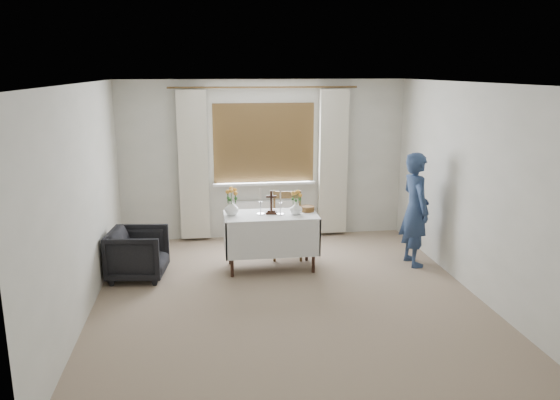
# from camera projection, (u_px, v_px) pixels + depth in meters

# --- Properties ---
(ground) EXTENTS (5.00, 5.00, 0.00)m
(ground) POSITION_uv_depth(u_px,v_px,m) (287.00, 297.00, 6.50)
(ground) COLOR gray
(ground) RESTS_ON ground
(altar_table) EXTENTS (1.24, 0.64, 0.76)m
(altar_table) POSITION_uv_depth(u_px,v_px,m) (271.00, 242.00, 7.36)
(altar_table) COLOR white
(altar_table) RESTS_ON ground
(wooden_chair) EXTENTS (0.48, 0.48, 0.94)m
(wooden_chair) POSITION_uv_depth(u_px,v_px,m) (287.00, 226.00, 7.79)
(wooden_chair) COLOR brown
(wooden_chair) RESTS_ON ground
(armchair) EXTENTS (0.79, 0.78, 0.65)m
(armchair) POSITION_uv_depth(u_px,v_px,m) (138.00, 254.00, 7.04)
(armchair) COLOR black
(armchair) RESTS_ON ground
(person) EXTENTS (0.42, 0.60, 1.57)m
(person) POSITION_uv_depth(u_px,v_px,m) (415.00, 209.00, 7.44)
(person) COLOR navy
(person) RESTS_ON ground
(radiator) EXTENTS (1.10, 0.10, 0.60)m
(radiator) POSITION_uv_depth(u_px,v_px,m) (265.00, 219.00, 8.76)
(radiator) COLOR white
(radiator) RESTS_ON ground
(wooden_cross) EXTENTS (0.16, 0.12, 0.31)m
(wooden_cross) POSITION_uv_depth(u_px,v_px,m) (271.00, 202.00, 7.27)
(wooden_cross) COLOR black
(wooden_cross) RESTS_ON altar_table
(candlestick_left) EXTENTS (0.12, 0.12, 0.36)m
(candlestick_left) POSITION_uv_depth(u_px,v_px,m) (260.00, 201.00, 7.23)
(candlestick_left) COLOR silver
(candlestick_left) RESTS_ON altar_table
(candlestick_right) EXTENTS (0.12, 0.12, 0.33)m
(candlestick_right) POSITION_uv_depth(u_px,v_px,m) (280.00, 202.00, 7.22)
(candlestick_right) COLOR silver
(candlestick_right) RESTS_ON altar_table
(flower_vase_left) EXTENTS (0.21, 0.21, 0.19)m
(flower_vase_left) POSITION_uv_depth(u_px,v_px,m) (232.00, 208.00, 7.22)
(flower_vase_left) COLOR white
(flower_vase_left) RESTS_ON altar_table
(flower_vase_right) EXTENTS (0.21, 0.21, 0.17)m
(flower_vase_right) POSITION_uv_depth(u_px,v_px,m) (296.00, 208.00, 7.25)
(flower_vase_right) COLOR white
(flower_vase_right) RESTS_ON altar_table
(wicker_basket) EXTENTS (0.22, 0.22, 0.07)m
(wicker_basket) POSITION_uv_depth(u_px,v_px,m) (307.00, 209.00, 7.42)
(wicker_basket) COLOR brown
(wicker_basket) RESTS_ON altar_table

